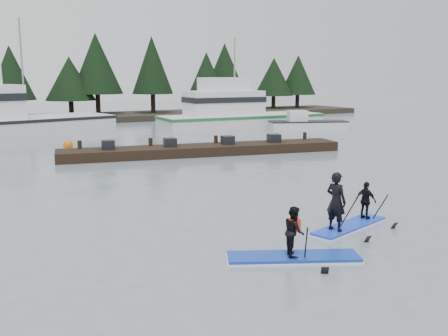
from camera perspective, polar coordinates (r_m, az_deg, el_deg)
name	(u,v)px	position (r m, az deg, el deg)	size (l,w,h in m)	color
ground	(321,241)	(14.43, 11.08, -8.16)	(160.00, 160.00, 0.00)	slate
far_shore	(62,119)	(53.54, -18.00, 5.37)	(70.00, 8.00, 0.60)	#2D281E
treeline	(62,122)	(53.56, -17.98, 5.05)	(60.00, 4.00, 8.00)	black
fishing_boat_medium	(237,121)	(45.04, 1.54, 5.44)	(14.93, 4.48, 8.80)	silver
skiff	(308,125)	(43.74, 9.58, 4.82)	(6.56, 1.97, 0.77)	silver
floating_dock	(204,150)	(29.47, -2.35, 2.09)	(16.67, 2.22, 0.56)	black
buoy_c	(245,130)	(43.39, 2.38, 4.41)	(0.52, 0.52, 0.52)	orange
buoy_b	(68,147)	(33.98, -17.38, 2.26)	(0.62, 0.62, 0.62)	orange
paddleboard_solo	(294,243)	(12.75, 7.98, -8.49)	(3.35, 2.09, 1.84)	#1137A8
paddleboard_duo	(348,208)	(15.47, 13.95, -4.41)	(3.15, 1.66, 2.34)	blue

